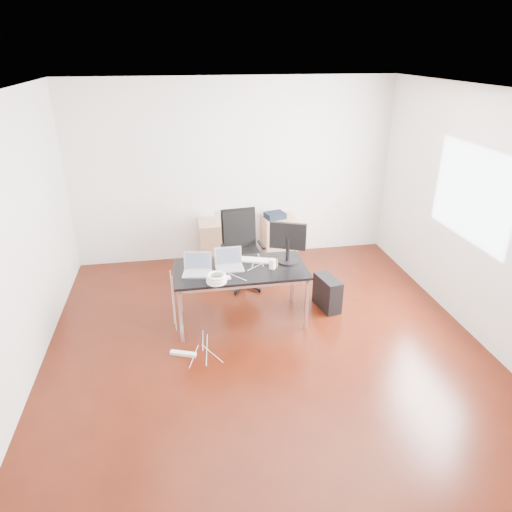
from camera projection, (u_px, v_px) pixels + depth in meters
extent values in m
plane|color=#340E05|center=(264.00, 340.00, 5.42)|extent=(5.00, 5.00, 0.00)
plane|color=silver|center=(266.00, 91.00, 4.24)|extent=(5.00, 5.00, 0.00)
plane|color=silver|center=(234.00, 172.00, 7.07)|extent=(5.00, 0.00, 5.00)
plane|color=silver|center=(349.00, 389.00, 2.60)|extent=(5.00, 0.00, 5.00)
plane|color=silver|center=(13.00, 247.00, 4.44)|extent=(0.00, 5.00, 5.00)
plane|color=silver|center=(479.00, 216.00, 5.23)|extent=(0.00, 5.00, 5.00)
plane|color=white|center=(471.00, 195.00, 5.32)|extent=(0.00, 1.50, 1.50)
cube|color=black|center=(240.00, 269.00, 5.52)|extent=(1.60, 0.80, 0.03)
cube|color=silver|center=(181.00, 316.00, 5.25)|extent=(0.04, 0.04, 0.70)
cube|color=silver|center=(179.00, 287.00, 5.87)|extent=(0.04, 0.04, 0.70)
cube|color=silver|center=(307.00, 304.00, 5.48)|extent=(0.04, 0.04, 0.70)
cube|color=silver|center=(292.00, 278.00, 6.11)|extent=(0.04, 0.04, 0.70)
cylinder|color=black|center=(243.00, 271.00, 6.54)|extent=(0.06, 0.06, 0.47)
cube|color=black|center=(243.00, 255.00, 6.43)|extent=(0.52, 0.51, 0.06)
cube|color=black|center=(239.00, 229.00, 6.50)|extent=(0.47, 0.14, 0.55)
cube|color=#B07D58|center=(215.00, 242.00, 7.21)|extent=(0.50, 0.50, 0.70)
cube|color=#B07D58|center=(279.00, 238.00, 7.37)|extent=(0.50, 0.50, 0.70)
cube|color=black|center=(327.00, 293.00, 6.00)|extent=(0.29, 0.48, 0.44)
cylinder|color=black|center=(235.00, 253.00, 7.36)|extent=(0.28, 0.28, 0.28)
cube|color=white|center=(183.00, 354.00, 5.15)|extent=(0.30, 0.16, 0.04)
cube|color=silver|center=(197.00, 274.00, 5.36)|extent=(0.36, 0.28, 0.01)
cube|color=silver|center=(198.00, 261.00, 5.42)|extent=(0.33, 0.10, 0.22)
cube|color=#475166|center=(198.00, 261.00, 5.41)|extent=(0.29, 0.09, 0.18)
cube|color=silver|center=(230.00, 269.00, 5.49)|extent=(0.33, 0.24, 0.01)
cube|color=silver|center=(228.00, 256.00, 5.54)|extent=(0.33, 0.05, 0.22)
cube|color=#475166|center=(228.00, 256.00, 5.53)|extent=(0.29, 0.04, 0.18)
cylinder|color=black|center=(287.00, 261.00, 5.68)|extent=(0.26, 0.26, 0.02)
cylinder|color=black|center=(288.00, 249.00, 5.62)|extent=(0.05, 0.05, 0.30)
cube|color=black|center=(288.00, 236.00, 5.56)|extent=(0.43, 0.22, 0.34)
cube|color=#475166|center=(287.00, 235.00, 5.58)|extent=(0.37, 0.16, 0.29)
cube|color=white|center=(252.00, 260.00, 5.71)|extent=(0.46, 0.28, 0.02)
cylinder|color=white|center=(272.00, 264.00, 5.49)|extent=(0.09, 0.09, 0.12)
cylinder|color=brown|center=(275.00, 263.00, 5.54)|extent=(0.09, 0.09, 0.10)
torus|color=white|center=(217.00, 281.00, 5.17)|extent=(0.24, 0.24, 0.04)
torus|color=white|center=(216.00, 279.00, 5.16)|extent=(0.23, 0.23, 0.04)
torus|color=white|center=(216.00, 276.00, 5.14)|extent=(0.22, 0.22, 0.04)
cube|color=white|center=(227.00, 278.00, 5.27)|extent=(0.08, 0.08, 0.03)
cube|color=#9E9E9E|center=(217.00, 216.00, 7.02)|extent=(0.09, 0.08, 0.18)
cube|color=black|center=(275.00, 215.00, 7.19)|extent=(0.35, 0.31, 0.09)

